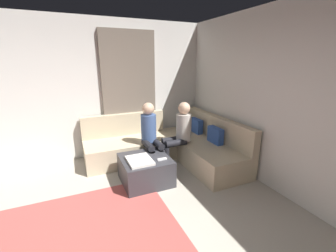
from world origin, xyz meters
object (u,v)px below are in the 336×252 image
Objects in this scene: person_on_couch_back at (179,132)px; person_on_couch_side at (150,133)px; game_remote at (162,159)px; sectional_couch at (170,146)px; ottoman at (145,170)px; coffee_mug at (151,149)px.

person_on_couch_side is at bearing 76.50° from person_on_couch_back.
person_on_couch_side reaches higher than game_remote.
sectional_couch is at bearing 147.76° from game_remote.
ottoman is 0.70m from person_on_couch_side.
ottoman is at bearing 114.08° from person_on_couch_back.
person_on_couch_side reaches higher than sectional_couch.
game_remote is at bearing 50.71° from ottoman.
sectional_couch is 0.70m from coffee_mug.
coffee_mug reaches higher than ottoman.
sectional_couch is 17.00× the size of game_remote.
game_remote is (0.80, -0.50, 0.15)m from sectional_couch.
person_on_couch_back is 1.00× the size of person_on_couch_side.
coffee_mug is 0.08× the size of person_on_couch_side.
ottoman is at bearing -49.46° from sectional_couch.
coffee_mug is 0.63× the size of game_remote.
sectional_couch is 2.12× the size of person_on_couch_side.
sectional_couch is at bearing 126.28° from coffee_mug.
sectional_couch is 3.36× the size of ottoman.
ottoman is 0.63× the size of person_on_couch_side.
person_on_couch_back reaches higher than coffee_mug.
person_on_couch_back is (-0.35, 0.78, 0.45)m from ottoman.
coffee_mug is at bearing 71.38° from person_on_couch_side.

